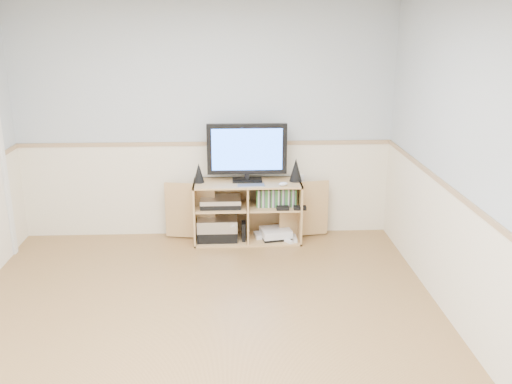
% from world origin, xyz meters
% --- Properties ---
extents(room, '(4.04, 4.54, 2.54)m').
position_xyz_m(room, '(-0.06, 0.12, 1.22)').
color(room, '#AB894C').
rests_on(room, ground).
extents(media_cabinet, '(1.77, 0.43, 0.65)m').
position_xyz_m(media_cabinet, '(0.43, 2.06, 0.33)').
color(media_cabinet, tan).
rests_on(media_cabinet, floor).
extents(monitor, '(0.83, 0.18, 0.61)m').
position_xyz_m(monitor, '(0.43, 2.06, 0.98)').
color(monitor, black).
rests_on(monitor, media_cabinet).
extents(speaker_left, '(0.11, 0.11, 0.21)m').
position_xyz_m(speaker_left, '(-0.08, 2.03, 0.75)').
color(speaker_left, black).
rests_on(speaker_left, media_cabinet).
extents(speaker_right, '(0.13, 0.13, 0.25)m').
position_xyz_m(speaker_right, '(0.94, 2.03, 0.77)').
color(speaker_right, black).
rests_on(speaker_right, media_cabinet).
extents(keyboard, '(0.29, 0.13, 0.01)m').
position_xyz_m(keyboard, '(0.46, 1.87, 0.66)').
color(keyboard, silver).
rests_on(keyboard, media_cabinet).
extents(mouse, '(0.11, 0.10, 0.04)m').
position_xyz_m(mouse, '(0.80, 1.87, 0.67)').
color(mouse, white).
rests_on(mouse, media_cabinet).
extents(av_components, '(0.51, 0.32, 0.47)m').
position_xyz_m(av_components, '(0.12, 2.01, 0.22)').
color(av_components, black).
rests_on(av_components, media_cabinet).
extents(game_consoles, '(0.46, 0.31, 0.11)m').
position_xyz_m(game_consoles, '(0.72, 1.99, 0.07)').
color(game_consoles, white).
rests_on(game_consoles, media_cabinet).
extents(game_cases, '(0.42, 0.13, 0.19)m').
position_xyz_m(game_cases, '(0.73, 1.99, 0.48)').
color(game_cases, '#3F8C3F').
rests_on(game_cases, media_cabinet).
extents(wall_outlet, '(0.12, 0.03, 0.12)m').
position_xyz_m(wall_outlet, '(1.00, 2.23, 0.60)').
color(wall_outlet, white).
rests_on(wall_outlet, wall_back).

